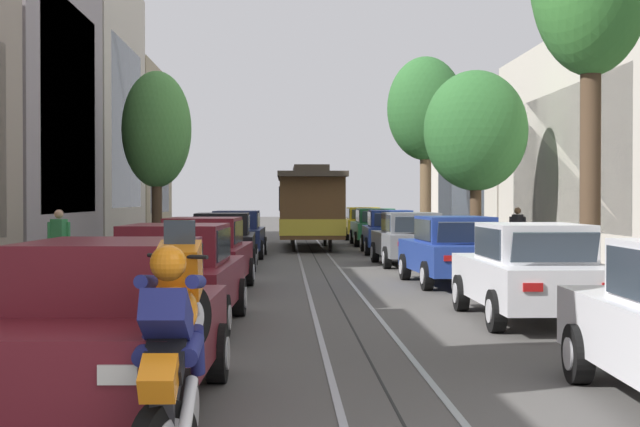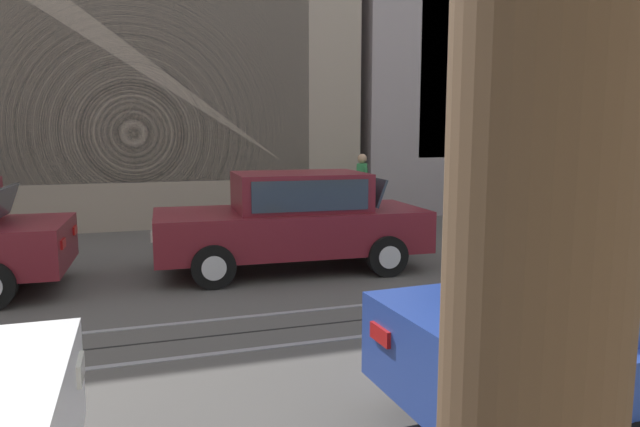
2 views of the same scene
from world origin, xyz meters
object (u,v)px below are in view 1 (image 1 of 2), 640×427
at_px(parked_car_white_second_right, 531,272).
at_px(parked_car_maroon_near_left, 108,325).
at_px(street_tree_kerb_left_second, 157,131).
at_px(parked_car_yellow_far_right, 363,223).
at_px(fire_hydrant, 82,295).
at_px(parked_car_maroon_second_left, 175,275).
at_px(street_tree_kerb_right_fourth, 426,111).
at_px(parked_car_black_fourth_left, 222,240).
at_px(parked_car_blue_mid_right, 453,250).
at_px(parked_car_blue_fifth_right, 390,231).
at_px(motorcycle_with_rider, 172,340).
at_px(parked_car_maroon_mid_left, 203,254).
at_px(parked_car_grey_fourth_right, 410,239).
at_px(parked_car_green_sixth_right, 375,227).
at_px(pedestrian_crossing_far, 59,241).
at_px(street_tree_kerb_right_mid, 476,132).
at_px(cable_car_trolley, 310,207).
at_px(parked_car_navy_fifth_left, 236,234).
at_px(pedestrian_on_left_pavement, 518,230).

bearing_deg(parked_car_white_second_right, parked_car_maroon_near_left, -132.39).
relative_size(parked_car_white_second_right, street_tree_kerb_left_second, 0.71).
relative_size(parked_car_yellow_far_right, fire_hydrant, 5.21).
bearing_deg(parked_car_maroon_second_left, parked_car_white_second_right, 4.77).
relative_size(parked_car_maroon_second_left, street_tree_kerb_right_fourth, 0.54).
xyz_separation_m(parked_car_maroon_second_left, parked_car_black_fourth_left, (-0.07, 12.15, 0.00)).
relative_size(parked_car_maroon_near_left, parked_car_blue_mid_right, 1.00).
bearing_deg(street_tree_kerb_right_fourth, parked_car_blue_fifth_right, -109.39).
xyz_separation_m(parked_car_black_fourth_left, motorcycle_with_rider, (0.94, -19.79, 0.15)).
bearing_deg(parked_car_maroon_mid_left, parked_car_blue_mid_right, 13.87).
xyz_separation_m(parked_car_grey_fourth_right, fire_hydrant, (-7.04, -12.41, -0.38)).
xyz_separation_m(parked_car_green_sixth_right, motorcycle_with_rider, (-4.71, -32.88, 0.15)).
xyz_separation_m(parked_car_black_fourth_left, parked_car_blue_mid_right, (5.66, -5.29, 0.00)).
xyz_separation_m(parked_car_grey_fourth_right, pedestrian_crossing_far, (-9.18, -4.97, 0.18)).
distance_m(motorcycle_with_rider, fire_hydrant, 8.75).
distance_m(parked_car_yellow_far_right, street_tree_kerb_right_mid, 17.60).
distance_m(parked_car_white_second_right, parked_car_green_sixth_right, 24.76).
distance_m(parked_car_grey_fourth_right, street_tree_kerb_right_mid, 4.13).
distance_m(parked_car_grey_fourth_right, cable_car_trolley, 10.35).
bearing_deg(pedestrian_crossing_far, motorcycle_with_rider, -73.77).
relative_size(parked_car_blue_mid_right, cable_car_trolley, 0.48).
distance_m(parked_car_grey_fourth_right, parked_car_yellow_far_right, 18.35).
height_order(parked_car_yellow_far_right, street_tree_kerb_right_mid, street_tree_kerb_right_mid).
height_order(parked_car_white_second_right, street_tree_kerb_right_mid, street_tree_kerb_right_mid).
relative_size(parked_car_yellow_far_right, street_tree_kerb_left_second, 0.71).
relative_size(cable_car_trolley, fire_hydrant, 10.88).
bearing_deg(street_tree_kerb_right_fourth, street_tree_kerb_right_mid, -91.01).
bearing_deg(parked_car_grey_fourth_right, street_tree_kerb_left_second, 160.28).
bearing_deg(parked_car_white_second_right, parked_car_navy_fifth_left, 108.42).
relative_size(cable_car_trolley, motorcycle_with_rider, 4.93).
distance_m(parked_car_blue_mid_right, cable_car_trolley, 16.51).
relative_size(street_tree_kerb_left_second, motorcycle_with_rider, 3.31).
bearing_deg(parked_car_white_second_right, motorcycle_with_rider, -120.72).
bearing_deg(parked_car_maroon_second_left, street_tree_kerb_right_mid, 61.88).
relative_size(parked_car_white_second_right, parked_car_blue_fifth_right, 0.99).
bearing_deg(street_tree_kerb_right_fourth, parked_car_navy_fifth_left, -132.41).
height_order(parked_car_black_fourth_left, parked_car_yellow_far_right, same).
xyz_separation_m(parked_car_navy_fifth_left, parked_car_blue_fifth_right, (5.48, 1.95, 0.00)).
relative_size(parked_car_maroon_second_left, motorcycle_with_rider, 2.38).
bearing_deg(parked_car_blue_mid_right, pedestrian_on_left_pavement, 66.96).
xyz_separation_m(street_tree_kerb_right_mid, street_tree_kerb_right_fourth, (0.20, 11.60, 1.75)).
bearing_deg(pedestrian_on_left_pavement, cable_car_trolley, 130.90).
xyz_separation_m(parked_car_green_sixth_right, parked_car_yellow_far_right, (0.01, 6.26, 0.00)).
distance_m(parked_car_maroon_near_left, street_tree_kerb_right_mid, 21.68).
relative_size(parked_car_grey_fourth_right, street_tree_kerb_left_second, 0.72).
xyz_separation_m(parked_car_navy_fifth_left, pedestrian_crossing_far, (-3.79, -9.21, 0.18)).
distance_m(parked_car_black_fourth_left, pedestrian_on_left_pavement, 9.95).
relative_size(parked_car_black_fourth_left, parked_car_blue_mid_right, 0.99).
height_order(parked_car_grey_fourth_right, street_tree_kerb_left_second, street_tree_kerb_left_second).
height_order(parked_car_white_second_right, parked_car_blue_fifth_right, same).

